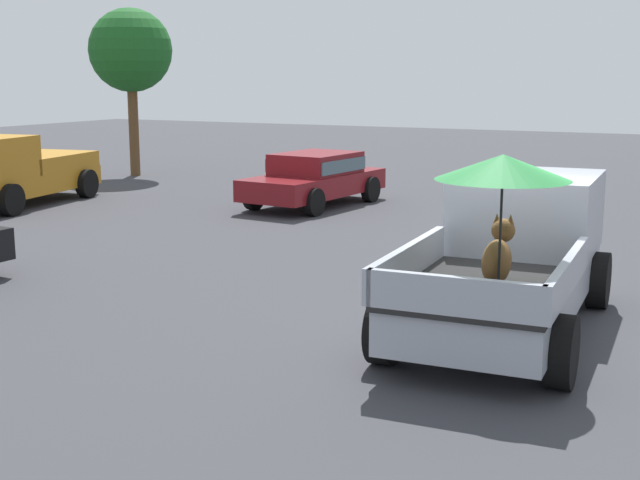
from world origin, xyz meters
TOP-DOWN VIEW (x-y plane):
  - ground_plane at (0.00, 0.00)m, footprint 80.00×80.00m
  - pickup_truck_main at (0.40, 0.01)m, footprint 5.15×2.48m
  - pickup_truck_far at (5.10, 13.90)m, footprint 5.03×2.78m
  - parked_sedan_far at (8.55, 7.14)m, footprint 4.45×2.30m
  - tree_by_lot at (11.74, 15.43)m, footprint 2.66×2.66m

SIDE VIEW (x-z plane):
  - ground_plane at x=0.00m, z-range 0.00..0.00m
  - parked_sedan_far at x=8.55m, z-range 0.08..1.41m
  - pickup_truck_far at x=5.10m, z-range -0.03..1.77m
  - pickup_truck_main at x=0.40m, z-range -0.21..2.20m
  - tree_by_lot at x=11.74m, z-range 1.31..6.66m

